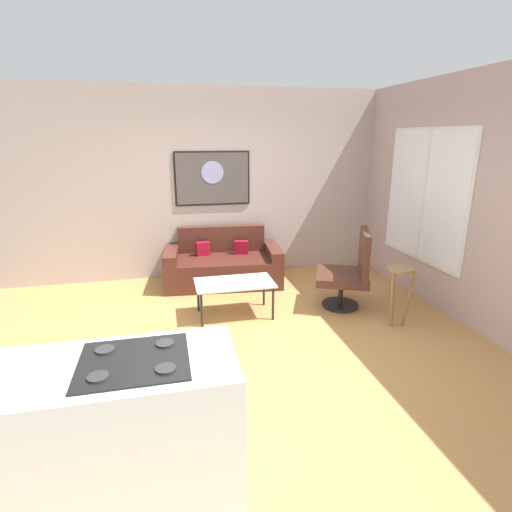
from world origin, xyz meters
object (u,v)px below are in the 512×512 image
(armchair, at_px, (350,272))
(bar_stool, at_px, (399,283))
(couch, at_px, (223,265))
(coffee_table, at_px, (234,285))
(wall_painting, at_px, (213,178))

(armchair, bearing_deg, bar_stool, -61.44)
(couch, distance_m, coffee_table, 1.19)
(coffee_table, relative_size, armchair, 0.93)
(armchair, distance_m, bar_stool, 0.67)
(armchair, bearing_deg, coffee_table, 176.96)
(couch, xyz_separation_m, armchair, (1.41, -1.26, 0.21))
(coffee_table, bearing_deg, bar_stool, -20.60)
(bar_stool, bearing_deg, coffee_table, 159.40)
(coffee_table, height_order, bar_stool, bar_stool)
(coffee_table, xyz_separation_m, bar_stool, (1.77, -0.67, 0.12))
(couch, relative_size, armchair, 1.73)
(couch, bearing_deg, armchair, -41.63)
(bar_stool, xyz_separation_m, wall_painting, (-1.80, 2.27, 0.99))
(armchair, height_order, bar_stool, armchair)
(coffee_table, bearing_deg, armchair, -3.04)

